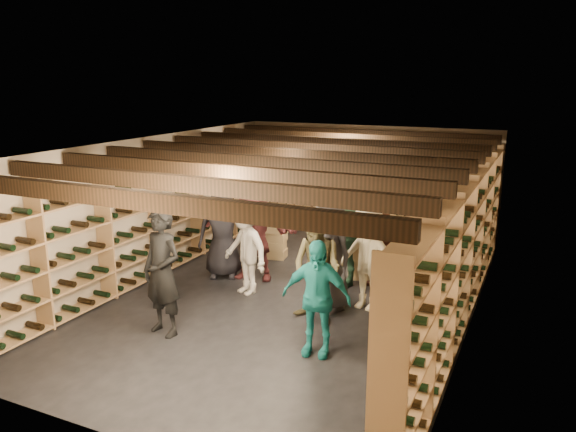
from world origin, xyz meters
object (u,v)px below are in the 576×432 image
(crate_stack_left, at_px, (272,236))
(person_3, at_px, (367,258))
(person_0, at_px, (222,229))
(person_10, at_px, (343,235))
(person_5, at_px, (253,229))
(person_8, at_px, (380,246))
(person_12, at_px, (330,254))
(person_2, at_px, (317,268))
(crate_loose, at_px, (436,267))
(person_4, at_px, (316,298))
(person_7, at_px, (372,238))
(person_1, at_px, (162,272))
(person_9, at_px, (245,248))
(crate_stack_right, at_px, (364,259))

(crate_stack_left, bearing_deg, person_3, -33.78)
(person_0, xyz_separation_m, person_10, (2.02, 0.50, 0.01))
(crate_stack_left, relative_size, person_3, 0.54)
(person_0, height_order, person_5, person_5)
(crate_stack_left, xyz_separation_m, person_8, (2.37, -0.86, 0.34))
(person_5, distance_m, person_12, 1.77)
(person_2, bearing_deg, person_0, 169.59)
(crate_loose, distance_m, person_4, 3.88)
(person_8, bearing_deg, crate_stack_left, -175.07)
(person_3, bearing_deg, person_7, 116.04)
(person_3, distance_m, person_8, 0.73)
(crate_stack_left, xyz_separation_m, person_12, (1.87, -1.80, 0.42))
(person_4, xyz_separation_m, person_5, (-2.01, 2.08, 0.13))
(crate_stack_left, height_order, person_7, person_7)
(crate_loose, height_order, person_2, person_2)
(person_0, bearing_deg, person_8, -15.81)
(crate_stack_left, distance_m, crate_loose, 3.09)
(person_1, relative_size, person_4, 1.17)
(person_9, bearing_deg, person_3, 30.24)
(person_9, distance_m, person_10, 1.65)
(crate_stack_right, relative_size, person_5, 0.39)
(person_0, relative_size, person_8, 1.11)
(person_2, relative_size, person_4, 1.08)
(person_2, relative_size, person_7, 1.07)
(crate_stack_right, bearing_deg, person_3, -70.91)
(person_0, distance_m, person_10, 2.08)
(person_4, relative_size, person_5, 0.85)
(crate_stack_right, xyz_separation_m, person_12, (-0.07, -1.47, 0.51))
(person_8, height_order, person_10, person_10)
(person_1, bearing_deg, person_12, 56.78)
(person_0, bearing_deg, person_5, -10.95)
(person_3, height_order, person_4, person_3)
(person_1, xyz_separation_m, person_4, (2.08, 0.34, -0.13))
(crate_stack_right, height_order, crate_loose, crate_stack_right)
(crate_loose, relative_size, person_12, 0.30)
(person_1, distance_m, person_5, 2.41)
(person_1, bearing_deg, crate_stack_right, 72.09)
(crate_stack_left, distance_m, person_7, 2.13)
(person_8, xyz_separation_m, person_9, (-1.92, -0.95, -0.02))
(crate_stack_right, xyz_separation_m, person_4, (0.29, -2.89, 0.40))
(crate_stack_left, bearing_deg, person_7, -9.74)
(person_10, xyz_separation_m, person_12, (0.16, -1.03, -0.02))
(crate_stack_left, xyz_separation_m, person_1, (0.16, -3.55, 0.45))
(crate_stack_left, bearing_deg, person_8, -19.95)
(crate_stack_left, distance_m, person_2, 3.04)
(person_1, bearing_deg, person_8, 61.69)
(crate_stack_right, relative_size, person_4, 0.46)
(crate_stack_left, bearing_deg, person_12, -43.94)
(crate_stack_right, xyz_separation_m, person_9, (-1.50, -1.48, 0.41))
(person_7, height_order, person_8, person_8)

